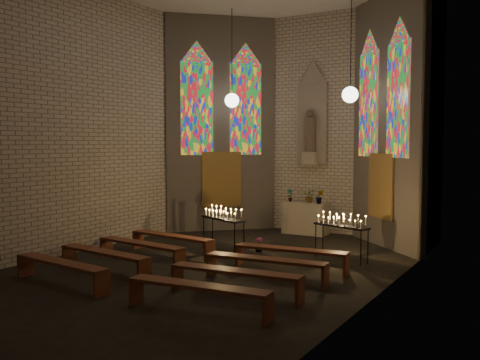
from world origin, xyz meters
name	(u,v)px	position (x,y,z in m)	size (l,w,h in m)	color
floor	(208,268)	(0.00, 0.00, 0.00)	(12.00, 12.00, 0.00)	black
room	(276,113)	(0.00, 3.37, 3.72)	(8.22, 12.43, 7.00)	beige
altar	(305,218)	(0.00, 5.45, 0.50)	(1.40, 0.60, 1.00)	#B8AE96
flower_vase_left	(290,195)	(-0.55, 5.46, 1.22)	(0.23, 0.15, 0.43)	#4C723F
flower_vase_center	(310,196)	(0.11, 5.53, 1.21)	(0.38, 0.33, 0.43)	#4C723F
flower_vase_right	(320,197)	(0.51, 5.38, 1.22)	(0.24, 0.19, 0.43)	#4C723F
aisle_flower_pot	(259,244)	(0.10, 2.24, 0.20)	(0.22, 0.22, 0.39)	#4C723F
votive_stand_left	(223,215)	(-0.70, 1.72, 0.98)	(1.57, 0.94, 1.14)	black
votive_stand_right	(341,223)	(2.33, 2.38, 0.94)	(1.52, 0.80, 1.09)	black
pew_left_0	(172,238)	(-1.71, 0.83, 0.41)	(2.65, 0.63, 0.50)	#572919
pew_right_0	(291,252)	(1.71, 0.83, 0.41)	(2.65, 0.63, 0.50)	#572919
pew_left_1	(141,246)	(-1.71, -0.37, 0.41)	(2.65, 0.63, 0.50)	#572919
pew_right_1	(266,262)	(1.71, -0.37, 0.41)	(2.65, 0.63, 0.50)	#572919
pew_left_2	(104,255)	(-1.71, -1.57, 0.41)	(2.65, 0.63, 0.50)	#572919
pew_right_2	(235,275)	(1.71, -1.57, 0.41)	(2.65, 0.63, 0.50)	#572919
pew_left_3	(61,266)	(-1.71, -2.77, 0.41)	(2.65, 0.63, 0.50)	#572919
pew_right_3	(198,289)	(1.71, -2.77, 0.41)	(2.65, 0.63, 0.50)	#572919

